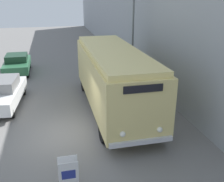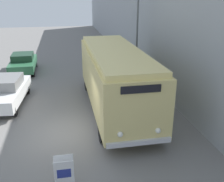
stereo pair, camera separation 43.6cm
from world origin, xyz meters
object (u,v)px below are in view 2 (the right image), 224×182
(parked_car_near, at_px, (7,91))
(sign_board, at_px, (64,172))
(vintage_bus, at_px, (115,76))
(parked_car_mid, at_px, (23,63))
(streetlamp, at_px, (138,19))

(parked_car_near, bearing_deg, sign_board, -62.29)
(vintage_bus, relative_size, parked_car_mid, 2.24)
(sign_board, relative_size, parked_car_near, 0.23)
(sign_board, relative_size, parked_car_mid, 0.26)
(streetlamp, relative_size, parked_car_near, 1.44)
(vintage_bus, height_order, parked_car_mid, vintage_bus)
(vintage_bus, relative_size, streetlamp, 1.36)
(vintage_bus, xyz_separation_m, parked_car_near, (-5.90, 1.82, -1.11))
(sign_board, relative_size, streetlamp, 0.16)
(vintage_bus, distance_m, parked_car_near, 6.28)
(streetlamp, height_order, parked_car_near, streetlamp)
(parked_car_mid, bearing_deg, vintage_bus, -55.88)
(streetlamp, distance_m, parked_car_mid, 9.86)
(sign_board, bearing_deg, parked_car_mid, 101.70)
(vintage_bus, height_order, parked_car_near, vintage_bus)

